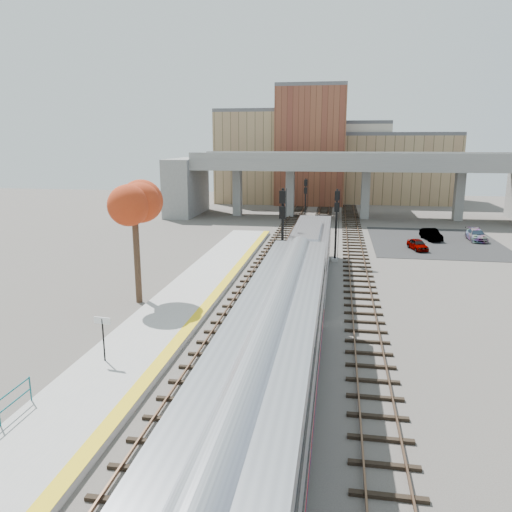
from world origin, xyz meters
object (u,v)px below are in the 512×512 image
(locomotive, at_px, (310,253))
(car_a, at_px, (418,245))
(signal_mast_near, at_px, (282,236))
(tree, at_px, (134,208))
(car_c, at_px, (476,235))
(car_b, at_px, (431,234))
(coach, at_px, (274,374))
(signal_mast_far, at_px, (305,204))
(signal_mast_mid, at_px, (336,227))

(locomotive, distance_m, car_a, 17.09)
(signal_mast_near, bearing_deg, car_a, 49.36)
(tree, relative_size, car_c, 2.06)
(signal_mast_near, relative_size, car_c, 1.73)
(car_b, height_order, car_c, car_b)
(car_b, bearing_deg, signal_mast_near, -138.34)
(coach, xyz_separation_m, signal_mast_far, (-2.10, 48.62, 0.22))
(car_b, relative_size, car_c, 0.89)
(signal_mast_mid, height_order, car_a, signal_mast_mid)
(signal_mast_far, xyz_separation_m, car_a, (12.51, -12.57, -2.41))
(locomotive, height_order, car_c, locomotive)
(signal_mast_near, relative_size, signal_mast_mid, 1.11)
(coach, bearing_deg, signal_mast_mid, 86.14)
(car_c, bearing_deg, car_a, -138.88)
(locomotive, height_order, signal_mast_near, signal_mast_near)
(tree, distance_m, car_c, 40.35)
(locomotive, xyz_separation_m, car_b, (12.72, 19.18, -1.59))
(signal_mast_near, height_order, tree, tree)
(signal_mast_near, bearing_deg, locomotive, 28.42)
(signal_mast_near, xyz_separation_m, car_a, (12.51, 14.58, -3.22))
(signal_mast_near, height_order, car_c, signal_mast_near)
(car_b, bearing_deg, signal_mast_mid, -143.65)
(locomotive, xyz_separation_m, signal_mast_mid, (2.00, 7.03, 1.04))
(signal_mast_near, bearing_deg, tree, -145.77)
(signal_mast_mid, relative_size, car_a, 2.04)
(locomotive, height_order, coach, coach)
(locomotive, distance_m, tree, 14.37)
(locomotive, bearing_deg, car_c, 48.02)
(signal_mast_far, xyz_separation_m, car_b, (14.82, -6.84, -2.33))
(signal_mast_near, distance_m, car_c, 28.95)
(car_b, bearing_deg, tree, -144.42)
(coach, height_order, car_c, coach)
(locomotive, xyz_separation_m, car_c, (17.74, 19.71, -1.60))
(car_c, bearing_deg, coach, -112.17)
(signal_mast_far, distance_m, car_a, 17.90)
(signal_mast_mid, relative_size, car_c, 1.55)
(locomotive, relative_size, signal_mast_near, 2.53)
(car_a, bearing_deg, car_c, 26.68)
(locomotive, distance_m, signal_mast_near, 2.84)
(signal_mast_far, bearing_deg, car_c, -17.64)
(locomotive, height_order, signal_mast_far, signal_mast_far)
(signal_mast_near, distance_m, signal_mast_mid, 9.15)
(coach, relative_size, car_a, 7.53)
(signal_mast_mid, distance_m, signal_mast_far, 19.43)
(signal_mast_mid, xyz_separation_m, car_a, (8.41, 6.42, -2.71))
(signal_mast_mid, bearing_deg, car_c, 38.87)
(locomotive, distance_m, coach, 22.61)
(car_a, bearing_deg, tree, -150.11)
(car_a, distance_m, car_c, 9.64)
(signal_mast_mid, bearing_deg, signal_mast_far, 102.18)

